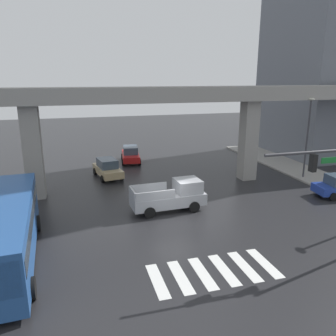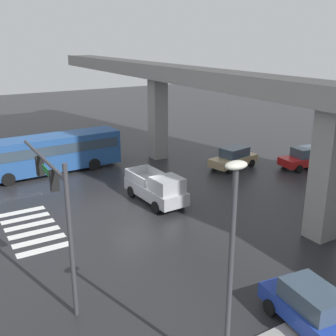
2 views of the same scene
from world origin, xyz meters
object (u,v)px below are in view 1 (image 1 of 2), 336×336
object	(u,v)px
pickup_truck	(172,196)
sedan_tan	(108,168)
sedan_red	(131,154)
city_bus	(6,228)
street_lamp_mid_block	(308,129)

from	to	relation	value
pickup_truck	sedan_tan	size ratio (longest dim) A/B	1.14
pickup_truck	sedan_red	bearing A→B (deg)	91.81
sedan_red	city_bus	bearing A→B (deg)	-117.14
pickup_truck	street_lamp_mid_block	xyz separation A→B (m)	(13.66, 3.87, 3.57)
pickup_truck	sedan_red	xyz separation A→B (m)	(-0.45, 14.26, -0.14)
city_bus	street_lamp_mid_block	xyz separation A→B (m)	(23.51, 7.94, 2.83)
pickup_truck	city_bus	distance (m)	10.69
city_bus	sedan_tan	distance (m)	14.71
city_bus	street_lamp_mid_block	bearing A→B (deg)	18.67
pickup_truck	sedan_red	size ratio (longest dim) A/B	1.16
city_bus	sedan_red	xyz separation A→B (m)	(9.40, 18.34, -0.87)
city_bus	sedan_red	bearing A→B (deg)	62.86
sedan_tan	street_lamp_mid_block	xyz separation A→B (m)	(17.13, -5.28, 3.70)
sedan_tan	city_bus	bearing A→B (deg)	-115.76
sedan_tan	sedan_red	world-z (taller)	same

